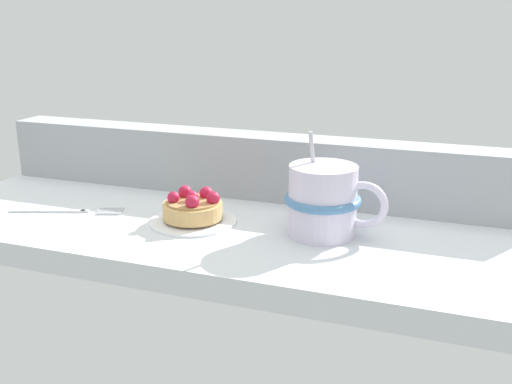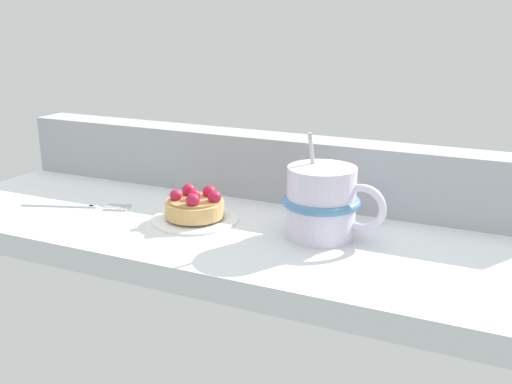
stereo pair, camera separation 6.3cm
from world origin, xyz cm
name	(u,v)px [view 2 (the right image)]	position (x,y,z in cm)	size (l,w,h in cm)	color
ground_plane	(219,231)	(0.00, 0.00, -1.57)	(83.10, 31.75, 3.15)	silver
window_rail_back	(259,165)	(0.00, 12.92, 4.70)	(81.44, 5.92, 9.40)	#9EA3A8
dessert_plate	(195,218)	(-2.82, -1.51, 0.32)	(11.59, 11.59, 0.68)	white
raspberry_tart	(195,205)	(-2.77, -1.47, 2.16)	(7.87, 7.87, 3.85)	tan
coffee_mug	(324,201)	(14.52, 0.43, 4.49)	(12.88, 9.59, 12.98)	silver
dessert_fork	(77,205)	(-21.13, -3.64, 0.30)	(15.48, 6.74, 0.60)	silver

